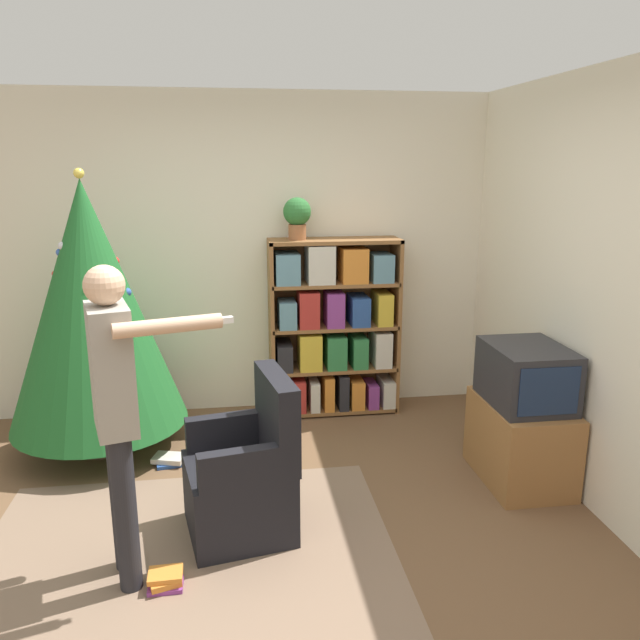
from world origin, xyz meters
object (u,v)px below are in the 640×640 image
bookshelf (333,328)px  christmas_tree (91,306)px  television (526,375)px  potted_plant (297,215)px  standing_person (116,402)px  armchair (246,478)px

bookshelf → christmas_tree: 1.88m
television → potted_plant: size_ratio=1.82×
bookshelf → standing_person: size_ratio=0.91×
potted_plant → standing_person: bearing=-118.2°
armchair → christmas_tree: bearing=-150.2°
christmas_tree → standing_person: size_ratio=1.25×
standing_person → potted_plant: size_ratio=4.89×
potted_plant → armchair: bearing=-106.1°
christmas_tree → standing_person: 1.59m
christmas_tree → potted_plant: bearing=18.2°
television → bookshelf: bearing=127.6°
television → potted_plant: bearing=134.3°
bookshelf → standing_person: 2.45m
television → potted_plant: (-1.32, 1.35, 0.92)m
bookshelf → armchair: bearing=-114.8°
standing_person → television: bearing=89.9°
television → armchair: size_ratio=0.65×
christmas_tree → armchair: christmas_tree is taller
television → christmas_tree: 2.97m
standing_person → potted_plant: 2.40m
standing_person → potted_plant: bearing=136.2°
bookshelf → television: 1.69m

